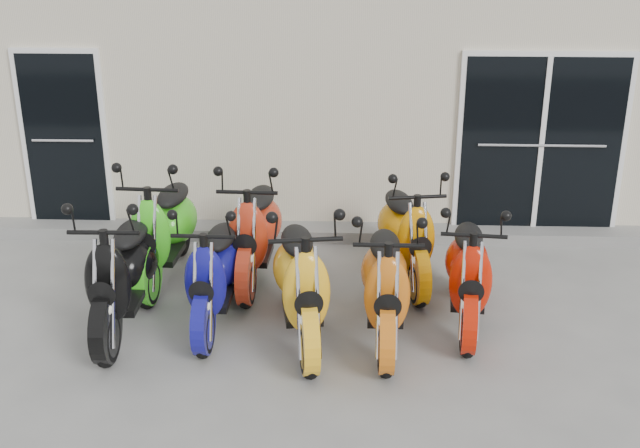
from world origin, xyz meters
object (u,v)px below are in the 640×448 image
(scooter_front_black, at_px, (121,259))
(scooter_front_orange_a, at_px, (301,266))
(scooter_back_green, at_px, (163,216))
(scooter_front_orange_b, at_px, (386,270))
(scooter_back_red, at_px, (255,218))
(scooter_front_blue, at_px, (214,260))
(scooter_back_yellow, at_px, (407,221))
(scooter_front_red, at_px, (469,259))

(scooter_front_black, bearing_deg, scooter_front_orange_a, -5.15)
(scooter_front_orange_a, bearing_deg, scooter_back_green, 132.77)
(scooter_front_orange_a, relative_size, scooter_front_orange_b, 1.04)
(scooter_front_black, xyz_separation_m, scooter_back_green, (0.15, 1.13, 0.01))
(scooter_front_black, relative_size, scooter_back_red, 1.02)
(scooter_front_blue, distance_m, scooter_back_red, 1.06)
(scooter_front_black, xyz_separation_m, scooter_front_orange_b, (2.52, -0.11, -0.03))
(scooter_front_orange_a, distance_m, scooter_back_yellow, 1.70)
(scooter_back_green, height_order, scooter_back_red, scooter_back_green)
(scooter_front_black, xyz_separation_m, scooter_front_blue, (0.87, 0.13, -0.06))
(scooter_back_green, distance_m, scooter_back_red, 1.00)
(scooter_back_red, bearing_deg, scooter_front_black, -132.82)
(scooter_back_yellow, bearing_deg, scooter_front_orange_b, -110.86)
(scooter_front_orange_b, height_order, scooter_front_red, scooter_front_orange_b)
(scooter_front_blue, bearing_deg, scooter_front_orange_b, -6.92)
(scooter_front_orange_a, xyz_separation_m, scooter_back_yellow, (1.06, 1.32, -0.05))
(scooter_back_red, height_order, scooter_back_yellow, scooter_back_red)
(scooter_front_orange_b, height_order, scooter_back_yellow, scooter_front_orange_b)
(scooter_front_red, distance_m, scooter_back_yellow, 1.11)
(scooter_front_red, bearing_deg, scooter_front_orange_a, -161.73)
(scooter_front_blue, distance_m, scooter_front_orange_b, 1.66)
(scooter_front_black, bearing_deg, scooter_front_orange_b, -3.52)
(scooter_front_blue, xyz_separation_m, scooter_back_red, (0.28, 1.02, 0.04))
(scooter_front_blue, height_order, scooter_back_red, scooter_back_red)
(scooter_front_black, distance_m, scooter_front_orange_a, 1.73)
(scooter_back_red, bearing_deg, scooter_front_orange_a, -63.49)
(scooter_front_orange_b, bearing_deg, scooter_back_red, 138.06)
(scooter_front_orange_a, bearing_deg, scooter_front_orange_b, -7.60)
(scooter_front_black, bearing_deg, scooter_back_red, 43.95)
(scooter_front_red, bearing_deg, scooter_front_black, -170.09)
(scooter_front_orange_b, bearing_deg, scooter_front_blue, 172.61)
(scooter_back_yellow, bearing_deg, scooter_back_red, 172.63)
(scooter_front_red, bearing_deg, scooter_back_yellow, 125.31)
(scooter_front_black, relative_size, scooter_front_orange_b, 1.04)
(scooter_front_black, distance_m, scooter_front_red, 3.34)
(scooter_back_green, bearing_deg, scooter_back_yellow, 4.58)
(scooter_back_green, bearing_deg, scooter_back_red, 4.48)
(scooter_back_yellow, bearing_deg, scooter_front_blue, -159.87)
(scooter_front_black, bearing_deg, scooter_front_blue, 7.34)
(scooter_front_orange_a, bearing_deg, scooter_back_yellow, 42.35)
(scooter_front_black, distance_m, scooter_front_orange_b, 2.52)
(scooter_front_red, distance_m, scooter_back_green, 3.31)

